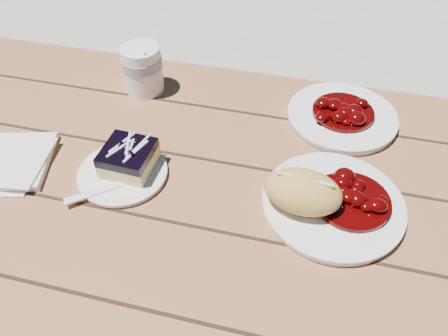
% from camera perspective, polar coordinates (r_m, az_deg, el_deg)
% --- Properties ---
extents(picnic_table, '(2.00, 1.55, 0.75)m').
position_cam_1_polar(picnic_table, '(0.92, -2.04, -9.74)').
color(picnic_table, brown).
rests_on(picnic_table, ground).
extents(main_plate, '(0.24, 0.24, 0.02)m').
position_cam_1_polar(main_plate, '(0.79, 14.01, -4.68)').
color(main_plate, white).
rests_on(main_plate, picnic_table).
extents(goulash_stew, '(0.13, 0.13, 0.04)m').
position_cam_1_polar(goulash_stew, '(0.77, 16.61, -3.39)').
color(goulash_stew, '#430202').
rests_on(goulash_stew, main_plate).
extents(bread_roll, '(0.14, 0.10, 0.07)m').
position_cam_1_polar(bread_roll, '(0.74, 10.26, -3.05)').
color(bread_roll, tan).
rests_on(bread_roll, main_plate).
extents(dessert_plate, '(0.16, 0.16, 0.01)m').
position_cam_1_polar(dessert_plate, '(0.84, -13.08, -0.72)').
color(dessert_plate, white).
rests_on(dessert_plate, picnic_table).
extents(blueberry_cake, '(0.09, 0.09, 0.05)m').
position_cam_1_polar(blueberry_cake, '(0.82, -12.37, 1.32)').
color(blueberry_cake, '#EDD581').
rests_on(blueberry_cake, dessert_plate).
extents(fork_dessert, '(0.14, 0.12, 0.00)m').
position_cam_1_polar(fork_dessert, '(0.81, -15.96, -2.85)').
color(fork_dessert, white).
rests_on(fork_dessert, dessert_plate).
extents(coffee_cup, '(0.09, 0.09, 0.11)m').
position_cam_1_polar(coffee_cup, '(1.01, -10.56, 12.54)').
color(coffee_cup, white).
rests_on(coffee_cup, picnic_table).
extents(napkin_stack, '(0.18, 0.18, 0.01)m').
position_cam_1_polar(napkin_stack, '(0.93, -26.20, 0.81)').
color(napkin_stack, white).
rests_on(napkin_stack, picnic_table).
extents(second_plate, '(0.22, 0.22, 0.02)m').
position_cam_1_polar(second_plate, '(0.97, 15.12, 6.43)').
color(second_plate, white).
rests_on(second_plate, picnic_table).
extents(second_stew, '(0.13, 0.13, 0.04)m').
position_cam_1_polar(second_stew, '(0.95, 15.46, 7.78)').
color(second_stew, '#430202').
rests_on(second_stew, second_plate).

